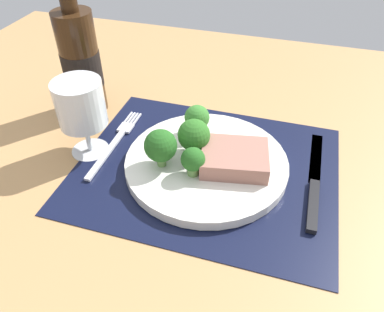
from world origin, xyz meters
TOP-DOWN VIEW (x-y plane):
  - ground_plane at (0.00, 0.00)cm, footprint 140.00×110.00cm
  - placemat at (0.00, 0.00)cm, footprint 40.94×33.20cm
  - plate at (0.00, 0.00)cm, footprint 25.80×25.80cm
  - steak at (4.41, -0.11)cm, footprint 11.45×9.95cm
  - broccoli_near_fork at (-3.38, 6.17)cm, footprint 4.23×4.23cm
  - broccoli_back_left at (-2.38, 0.98)cm, footprint 5.11×5.11cm
  - broccoli_front_edge at (-6.34, -3.18)cm, footprint 5.03×5.03cm
  - broccoli_center at (-1.09, -3.81)cm, footprint 3.63×3.63cm
  - fork at (-16.72, 1.42)cm, footprint 2.40×19.20cm
  - knife at (16.83, 0.53)cm, footprint 1.80×23.00cm
  - wine_bottle at (-26.62, 10.66)cm, footprint 7.03×7.03cm
  - wine_glass at (-20.08, -1.29)cm, footprint 7.67×7.67cm

SIDE VIEW (x-z plane):
  - ground_plane at x=0.00cm, z-range -3.00..0.00cm
  - placemat at x=0.00cm, z-range 0.00..0.30cm
  - fork at x=-16.72cm, z-range 0.30..0.80cm
  - knife at x=16.83cm, z-range 0.20..1.00cm
  - plate at x=0.00cm, z-range 0.30..1.90cm
  - steak at x=4.41cm, z-range 1.90..4.63cm
  - broccoli_center at x=-1.09cm, z-range 2.27..6.98cm
  - broccoli_near_fork at x=-3.38cm, z-range 2.41..7.81cm
  - broccoli_back_left at x=-2.38cm, z-range 2.36..8.50cm
  - broccoli_front_edge at x=-6.34cm, z-range 2.45..8.73cm
  - wine_glass at x=-20.08cm, z-range 2.06..15.12cm
  - wine_bottle at x=-26.62cm, z-range -3.42..23.14cm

